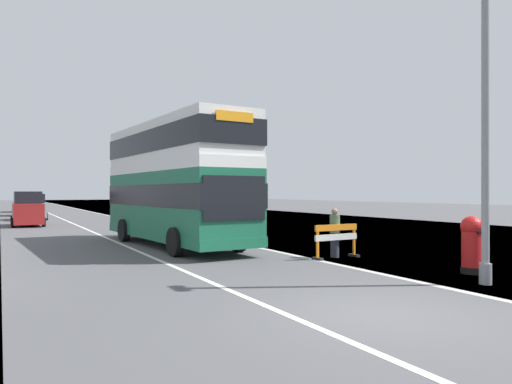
{
  "coord_description": "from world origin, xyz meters",
  "views": [
    {
      "loc": [
        -6.02,
        -6.65,
        2.2
      ],
      "look_at": [
        1.66,
        7.81,
        2.2
      ],
      "focal_mm": 33.99,
      "sensor_mm": 36.0,
      "label": 1
    }
  ],
  "objects_px": {
    "roadworks_barrier": "(336,237)",
    "car_far_side": "(23,202)",
    "red_pillar_postbox": "(472,242)",
    "car_oncoming_near": "(28,210)",
    "car_receding_mid": "(32,208)",
    "pedestrian_at_kerb": "(335,233)",
    "double_decker_bus": "(174,181)",
    "car_receding_far": "(25,204)",
    "lamppost_foreground": "(485,126)"
  },
  "relations": [
    {
      "from": "double_decker_bus",
      "to": "lamppost_foreground",
      "type": "distance_m",
      "value": 12.13
    },
    {
      "from": "lamppost_foreground",
      "to": "car_receding_far",
      "type": "height_order",
      "value": "lamppost_foreground"
    },
    {
      "from": "car_receding_far",
      "to": "car_far_side",
      "type": "xyz_separation_m",
      "value": [
        0.16,
        9.3,
        0.02
      ]
    },
    {
      "from": "double_decker_bus",
      "to": "roadworks_barrier",
      "type": "height_order",
      "value": "double_decker_bus"
    },
    {
      "from": "double_decker_bus",
      "to": "pedestrian_at_kerb",
      "type": "xyz_separation_m",
      "value": [
        3.66,
        -5.89,
        -1.82
      ]
    },
    {
      "from": "double_decker_bus",
      "to": "red_pillar_postbox",
      "type": "xyz_separation_m",
      "value": [
        4.95,
        -10.23,
        -1.8
      ]
    },
    {
      "from": "roadworks_barrier",
      "to": "car_receding_far",
      "type": "bearing_deg",
      "value": 101.75
    },
    {
      "from": "roadworks_barrier",
      "to": "car_receding_mid",
      "type": "height_order",
      "value": "car_receding_mid"
    },
    {
      "from": "car_receding_mid",
      "to": "car_receding_far",
      "type": "height_order",
      "value": "car_receding_far"
    },
    {
      "from": "double_decker_bus",
      "to": "car_receding_mid",
      "type": "height_order",
      "value": "double_decker_bus"
    },
    {
      "from": "double_decker_bus",
      "to": "red_pillar_postbox",
      "type": "relative_size",
      "value": 6.63
    },
    {
      "from": "roadworks_barrier",
      "to": "car_far_side",
      "type": "xyz_separation_m",
      "value": [
        -7.57,
        46.46,
        0.35
      ]
    },
    {
      "from": "double_decker_bus",
      "to": "car_far_side",
      "type": "xyz_separation_m",
      "value": [
        -4.0,
        40.37,
        -1.59
      ]
    },
    {
      "from": "roadworks_barrier",
      "to": "car_oncoming_near",
      "type": "relative_size",
      "value": 0.43
    },
    {
      "from": "car_receding_far",
      "to": "car_far_side",
      "type": "bearing_deg",
      "value": 89.02
    },
    {
      "from": "car_receding_mid",
      "to": "pedestrian_at_kerb",
      "type": "xyz_separation_m",
      "value": [
        7.66,
        -29.16,
        -0.14
      ]
    },
    {
      "from": "car_receding_mid",
      "to": "pedestrian_at_kerb",
      "type": "relative_size",
      "value": 2.48
    },
    {
      "from": "roadworks_barrier",
      "to": "car_receding_mid",
      "type": "relative_size",
      "value": 0.43
    },
    {
      "from": "roadworks_barrier",
      "to": "pedestrian_at_kerb",
      "type": "xyz_separation_m",
      "value": [
        0.09,
        0.2,
        0.12
      ]
    },
    {
      "from": "car_receding_mid",
      "to": "pedestrian_at_kerb",
      "type": "height_order",
      "value": "car_receding_mid"
    },
    {
      "from": "red_pillar_postbox",
      "to": "car_oncoming_near",
      "type": "relative_size",
      "value": 0.38
    },
    {
      "from": "car_far_side",
      "to": "lamppost_foreground",
      "type": "bearing_deg",
      "value": -81.32
    },
    {
      "from": "lamppost_foreground",
      "to": "pedestrian_at_kerb",
      "type": "bearing_deg",
      "value": 92.52
    },
    {
      "from": "red_pillar_postbox",
      "to": "car_oncoming_near",
      "type": "height_order",
      "value": "car_oncoming_near"
    },
    {
      "from": "car_oncoming_near",
      "to": "car_far_side",
      "type": "bearing_deg",
      "value": 88.39
    },
    {
      "from": "pedestrian_at_kerb",
      "to": "roadworks_barrier",
      "type": "bearing_deg",
      "value": -114.86
    },
    {
      "from": "red_pillar_postbox",
      "to": "car_receding_far",
      "type": "height_order",
      "value": "car_receding_far"
    },
    {
      "from": "double_decker_bus",
      "to": "car_oncoming_near",
      "type": "bearing_deg",
      "value": 106.71
    },
    {
      "from": "double_decker_bus",
      "to": "red_pillar_postbox",
      "type": "distance_m",
      "value": 11.51
    },
    {
      "from": "red_pillar_postbox",
      "to": "roadworks_barrier",
      "type": "relative_size",
      "value": 0.89
    },
    {
      "from": "double_decker_bus",
      "to": "car_far_side",
      "type": "height_order",
      "value": "double_decker_bus"
    },
    {
      "from": "pedestrian_at_kerb",
      "to": "car_far_side",
      "type": "bearing_deg",
      "value": 99.41
    },
    {
      "from": "car_receding_far",
      "to": "pedestrian_at_kerb",
      "type": "height_order",
      "value": "car_receding_far"
    },
    {
      "from": "roadworks_barrier",
      "to": "pedestrian_at_kerb",
      "type": "height_order",
      "value": "pedestrian_at_kerb"
    },
    {
      "from": "red_pillar_postbox",
      "to": "car_receding_mid",
      "type": "distance_m",
      "value": 34.68
    },
    {
      "from": "double_decker_bus",
      "to": "lamppost_foreground",
      "type": "bearing_deg",
      "value": -71.11
    },
    {
      "from": "car_far_side",
      "to": "pedestrian_at_kerb",
      "type": "bearing_deg",
      "value": -80.59
    },
    {
      "from": "lamppost_foreground",
      "to": "car_receding_mid",
      "type": "distance_m",
      "value": 35.69
    },
    {
      "from": "car_receding_mid",
      "to": "double_decker_bus",
      "type": "bearing_deg",
      "value": -80.25
    },
    {
      "from": "red_pillar_postbox",
      "to": "car_oncoming_near",
      "type": "distance_m",
      "value": 27.61
    },
    {
      "from": "lamppost_foreground",
      "to": "roadworks_barrier",
      "type": "xyz_separation_m",
      "value": [
        -0.34,
        5.33,
        -3.07
      ]
    },
    {
      "from": "double_decker_bus",
      "to": "car_oncoming_near",
      "type": "height_order",
      "value": "double_decker_bus"
    },
    {
      "from": "double_decker_bus",
      "to": "roadworks_barrier",
      "type": "xyz_separation_m",
      "value": [
        3.57,
        -6.1,
        -1.94
      ]
    },
    {
      "from": "lamppost_foreground",
      "to": "red_pillar_postbox",
      "type": "bearing_deg",
      "value": 48.84
    },
    {
      "from": "red_pillar_postbox",
      "to": "roadworks_barrier",
      "type": "height_order",
      "value": "red_pillar_postbox"
    },
    {
      "from": "double_decker_bus",
      "to": "pedestrian_at_kerb",
      "type": "distance_m",
      "value": 7.17
    },
    {
      "from": "red_pillar_postbox",
      "to": "car_oncoming_near",
      "type": "xyz_separation_m",
      "value": [
        -9.65,
        25.87,
        0.19
      ]
    },
    {
      "from": "roadworks_barrier",
      "to": "car_far_side",
      "type": "height_order",
      "value": "car_far_side"
    },
    {
      "from": "red_pillar_postbox",
      "to": "roadworks_barrier",
      "type": "xyz_separation_m",
      "value": [
        -1.38,
        4.14,
        -0.14
      ]
    },
    {
      "from": "lamppost_foreground",
      "to": "roadworks_barrier",
      "type": "distance_m",
      "value": 6.16
    }
  ]
}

